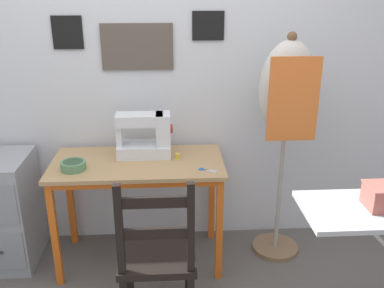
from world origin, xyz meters
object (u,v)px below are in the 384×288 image
sewing_machine (147,136)px  filing_cabinet (4,211)px  thread_spool_near_machine (178,156)px  scissors (205,170)px  dress_form (287,100)px  wooden_chair (157,257)px  fabric_bowl (73,165)px

sewing_machine → filing_cabinet: sewing_machine is taller
thread_spool_near_machine → filing_cabinet: size_ratio=0.05×
scissors → dress_form: dress_form is taller
filing_cabinet → dress_form: size_ratio=0.49×
thread_spool_near_machine → wooden_chair: bearing=-101.7°
sewing_machine → filing_cabinet: 1.07m
sewing_machine → scissors: bearing=-35.8°
dress_form → sewing_machine: bearing=176.9°
fabric_bowl → scissors: size_ratio=1.28×
fabric_bowl → thread_spool_near_machine: bearing=11.2°
thread_spool_near_machine → filing_cabinet: (-1.15, 0.03, -0.37)m
sewing_machine → fabric_bowl: 0.49m
sewing_machine → wooden_chair: 0.82m
dress_form → filing_cabinet: bearing=180.0°
fabric_bowl → thread_spool_near_machine: (0.63, 0.13, -0.01)m
wooden_chair → fabric_bowl: bearing=135.4°
fabric_bowl → thread_spool_near_machine: 0.64m
sewing_machine → scissors: (0.35, -0.25, -0.13)m
dress_form → fabric_bowl: bearing=-173.4°
wooden_chair → dress_form: dress_form is taller
fabric_bowl → wooden_chair: bearing=-44.6°
fabric_bowl → scissors: 0.79m
sewing_machine → wooden_chair: (0.07, -0.69, -0.43)m
fabric_bowl → thread_spool_near_machine: size_ratio=3.87×
thread_spool_near_machine → dress_form: size_ratio=0.03×
scissors → wooden_chair: wooden_chair is taller
fabric_bowl → filing_cabinet: 0.66m
sewing_machine → wooden_chair: sewing_machine is taller
scissors → dress_form: (0.53, 0.21, 0.37)m
wooden_chair → thread_spool_near_machine: bearing=78.3°
scissors → filing_cabinet: size_ratio=0.16×
fabric_bowl → scissors: fabric_bowl is taller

